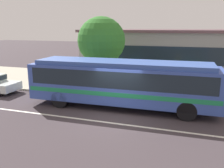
# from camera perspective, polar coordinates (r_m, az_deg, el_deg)

# --- Properties ---
(ground_plane) EXTENTS (120.00, 120.00, 0.00)m
(ground_plane) POSITION_cam_1_polar(r_m,az_deg,el_deg) (12.85, 0.80, -7.85)
(ground_plane) COLOR #3D3438
(sidewalk_slab) EXTENTS (60.00, 8.00, 0.12)m
(sidewalk_slab) POSITION_cam_1_polar(r_m,az_deg,el_deg) (19.41, 7.10, -0.42)
(sidewalk_slab) COLOR #A59E8B
(sidewalk_slab) RESTS_ON ground_plane
(lane_stripe_center) EXTENTS (56.00, 0.16, 0.01)m
(lane_stripe_center) POSITION_cam_1_polar(r_m,az_deg,el_deg) (12.15, -0.35, -9.13)
(lane_stripe_center) COLOR silver
(lane_stripe_center) RESTS_ON ground_plane
(transit_bus) EXTENTS (10.88, 2.84, 2.74)m
(transit_bus) POSITION_cam_1_polar(r_m,az_deg,el_deg) (14.01, 2.40, 0.78)
(transit_bus) COLOR #354FA5
(transit_bus) RESTS_ON ground_plane
(pedestrian_waiting_near_sign) EXTENTS (0.45, 0.45, 1.71)m
(pedestrian_waiting_near_sign) POSITION_cam_1_polar(r_m,az_deg,el_deg) (16.25, 20.09, 0.01)
(pedestrian_waiting_near_sign) COLOR #7C6A54
(pedestrian_waiting_near_sign) RESTS_ON sidewalk_slab
(pedestrian_walking_along_curb) EXTENTS (0.40, 0.40, 1.66)m
(pedestrian_walking_along_curb) POSITION_cam_1_polar(r_m,az_deg,el_deg) (17.28, -6.28, 1.41)
(pedestrian_walking_along_curb) COLOR #7E6B52
(pedestrian_walking_along_curb) RESTS_ON sidewalk_slab
(pedestrian_standing_by_tree) EXTENTS (0.37, 0.37, 1.80)m
(pedestrian_standing_by_tree) POSITION_cam_1_polar(r_m,az_deg,el_deg) (15.57, 12.67, 0.15)
(pedestrian_standing_by_tree) COLOR #272642
(pedestrian_standing_by_tree) RESTS_ON sidewalk_slab
(bus_stop_sign) EXTENTS (0.09, 0.44, 2.29)m
(bus_stop_sign) POSITION_cam_1_polar(r_m,az_deg,el_deg) (15.21, 20.18, 0.94)
(bus_stop_sign) COLOR gray
(bus_stop_sign) RESTS_ON sidewalk_slab
(street_tree_near_stop) EXTENTS (3.59, 3.59, 5.30)m
(street_tree_near_stop) POSITION_cam_1_polar(r_m,az_deg,el_deg) (18.54, -2.51, 10.11)
(street_tree_near_stop) COLOR brown
(street_tree_near_stop) RESTS_ON sidewalk_slab
(station_building) EXTENTS (16.43, 8.48, 4.36)m
(station_building) POSITION_cam_1_polar(r_m,az_deg,el_deg) (25.38, 13.08, 7.46)
(station_building) COLOR gray
(station_building) RESTS_ON ground_plane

